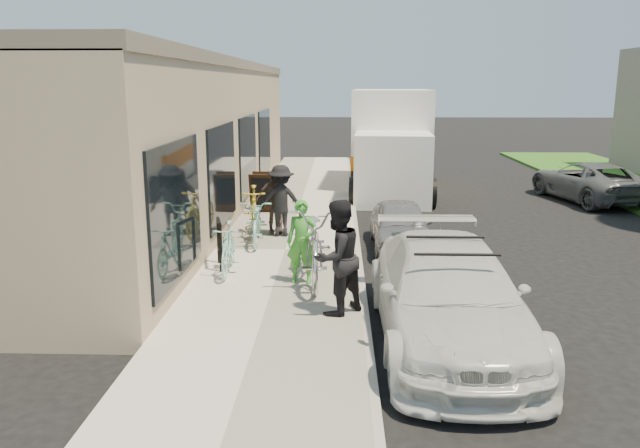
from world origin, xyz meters
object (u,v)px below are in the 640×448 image
object	(u,v)px
sedan_white	(448,295)
bystander_a	(281,201)
sandwich_board	(262,192)
sedan_silver	(400,225)
tandem_bike	(315,241)
man_standing	(337,257)
far_car_gray	(589,181)
moving_truck	(391,146)
cruiser_bike_a	(228,248)
cruiser_bike_b	(257,220)
cruiser_bike_c	(254,211)
bike_rack	(219,239)
woman_rider	(302,242)
bystander_b	(275,201)

from	to	relation	value
sedan_white	bystander_a	bearing A→B (deg)	116.36
sandwich_board	sedan_silver	size ratio (longest dim) A/B	0.34
tandem_bike	man_standing	xyz separation A→B (m)	(0.40, -1.72, 0.18)
far_car_gray	tandem_bike	size ratio (longest dim) A/B	1.65
moving_truck	far_car_gray	world-z (taller)	moving_truck
sandwich_board	bystander_a	size ratio (longest dim) A/B	0.65
cruiser_bike_a	sedan_silver	bearing A→B (deg)	32.72
sedan_silver	tandem_bike	bearing A→B (deg)	-123.64
moving_truck	cruiser_bike_b	bearing A→B (deg)	-110.17
cruiser_bike_b	bystander_a	xyz separation A→B (m)	(0.47, 0.66, 0.32)
sedan_white	cruiser_bike_c	xyz separation A→B (m)	(-3.49, 5.71, 0.01)
far_car_gray	tandem_bike	xyz separation A→B (m)	(-8.19, -8.70, 0.24)
bike_rack	man_standing	size ratio (longest dim) A/B	0.53
cruiser_bike_b	cruiser_bike_c	distance (m)	0.71
moving_truck	woman_rider	distance (m)	11.24
sandwich_board	cruiser_bike_b	world-z (taller)	sandwich_board
sedan_white	man_standing	world-z (taller)	man_standing
sedan_silver	far_car_gray	world-z (taller)	far_car_gray
moving_truck	tandem_bike	size ratio (longest dim) A/B	2.64
moving_truck	far_car_gray	xyz separation A→B (m)	(6.01, -2.03, -0.89)
sedan_silver	tandem_bike	xyz separation A→B (m)	(-1.78, -2.68, 0.31)
sedan_white	sedan_silver	xyz separation A→B (m)	(-0.17, 5.13, -0.17)
woman_rider	cruiser_bike_c	size ratio (longest dim) A/B	0.79
cruiser_bike_b	bystander_b	xyz separation A→B (m)	(0.30, 0.91, 0.27)
bike_rack	sandwich_board	bearing A→B (deg)	88.14
cruiser_bike_a	bystander_a	size ratio (longest dim) A/B	0.94
tandem_bike	cruiser_bike_c	size ratio (longest dim) A/B	1.42
sandwich_board	woman_rider	bearing A→B (deg)	-74.23
tandem_bike	sedan_silver	bearing A→B (deg)	53.10
moving_truck	cruiser_bike_c	xyz separation A→B (m)	(-3.73, -7.46, -0.79)
bystander_b	far_car_gray	bearing A→B (deg)	16.68
man_standing	cruiser_bike_a	size ratio (longest dim) A/B	1.14
tandem_bike	cruiser_bike_c	distance (m)	3.61
bystander_a	bystander_b	bearing A→B (deg)	-57.69
cruiser_bike_b	woman_rider	bearing A→B (deg)	-72.13
woman_rider	bystander_a	xyz separation A→B (m)	(-0.68, 3.46, 0.08)
woman_rider	bystander_a	size ratio (longest dim) A/B	0.90
bystander_a	bystander_b	size ratio (longest dim) A/B	1.07
cruiser_bike_b	cruiser_bike_c	world-z (taller)	cruiser_bike_c
sedan_white	bystander_a	distance (m)	6.36
bike_rack	moving_truck	bearing A→B (deg)	68.16
sedan_silver	moving_truck	xyz separation A→B (m)	(0.41, 8.05, 0.97)
tandem_bike	bystander_b	bearing A→B (deg)	103.79
moving_truck	sedan_white	bearing A→B (deg)	-87.63
bike_rack	far_car_gray	world-z (taller)	far_car_gray
bike_rack	sedan_white	distance (m)	4.91
sedan_silver	cruiser_bike_b	distance (m)	3.16
cruiser_bike_b	bystander_a	size ratio (longest dim) A/B	1.15
tandem_bike	bystander_b	distance (m)	3.65
sandwich_board	sedan_white	size ratio (longest dim) A/B	0.22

